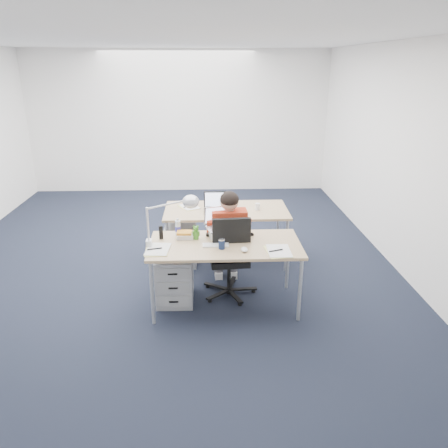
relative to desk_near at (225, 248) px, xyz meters
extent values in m
plane|color=black|center=(-0.73, 1.22, -0.68)|extent=(7.00, 7.00, 0.00)
cube|color=white|center=(-0.73, 4.72, 0.72)|extent=(6.00, 0.02, 2.80)
cube|color=white|center=(-0.73, -2.28, 0.72)|extent=(6.00, 0.02, 2.80)
cube|color=white|center=(2.27, 1.22, 0.72)|extent=(0.02, 7.00, 2.80)
cube|color=white|center=(-0.73, 1.22, 2.12)|extent=(6.00, 7.00, 0.01)
cube|color=tan|center=(0.00, 0.00, 0.03)|extent=(1.60, 0.80, 0.03)
cylinder|color=#B7BABC|center=(-0.75, -0.35, -0.33)|extent=(0.04, 0.04, 0.70)
cylinder|color=#B7BABC|center=(0.75, -0.35, -0.33)|extent=(0.04, 0.04, 0.70)
cylinder|color=#B7BABC|center=(-0.75, 0.35, -0.33)|extent=(0.04, 0.04, 0.70)
cylinder|color=#B7BABC|center=(0.75, 0.35, -0.33)|extent=(0.04, 0.04, 0.70)
cube|color=tan|center=(0.07, 1.15, 0.03)|extent=(1.60, 0.80, 0.03)
cylinder|color=#B7BABC|center=(-0.68, 0.80, -0.33)|extent=(0.04, 0.04, 0.70)
cylinder|color=#B7BABC|center=(0.82, 0.80, -0.33)|extent=(0.04, 0.04, 0.70)
cylinder|color=#B7BABC|center=(-0.68, 1.50, -0.33)|extent=(0.04, 0.04, 0.70)
cylinder|color=#B7BABC|center=(0.82, 1.50, -0.33)|extent=(0.04, 0.04, 0.70)
cylinder|color=black|center=(0.06, 0.24, -0.44)|extent=(0.04, 0.04, 0.39)
cube|color=black|center=(0.06, 0.24, -0.24)|extent=(0.46, 0.46, 0.07)
cube|color=black|center=(0.07, 0.03, 0.07)|extent=(0.41, 0.08, 0.49)
cube|color=#AF3119|center=(0.06, 0.25, 0.07)|extent=(0.39, 0.22, 0.53)
sphere|color=tan|center=(0.06, 0.25, 0.44)|extent=(0.20, 0.20, 0.20)
cube|color=#9FA1A5|center=(-0.56, 0.13, -0.41)|extent=(0.40, 0.50, 0.55)
cube|color=#9FA1A5|center=(-0.53, 1.12, -0.41)|extent=(0.40, 0.50, 0.55)
cube|color=white|center=(-0.10, -0.05, 0.05)|extent=(0.27, 0.11, 0.01)
ellipsoid|color=white|center=(0.19, -0.21, 0.07)|extent=(0.07, 0.11, 0.04)
cylinder|color=#162346|center=(-0.04, -0.13, 0.10)|extent=(0.08, 0.08, 0.11)
cylinder|color=silver|center=(-0.51, 0.26, 0.15)|extent=(0.06, 0.06, 0.20)
cube|color=silver|center=(-0.43, 0.17, 0.09)|extent=(0.19, 0.16, 0.08)
cube|color=black|center=(-0.69, 0.16, 0.12)|extent=(0.05, 0.04, 0.15)
cube|color=#E9E687|center=(-0.70, -0.15, 0.05)|extent=(0.24, 0.34, 0.01)
cube|color=#E9E687|center=(0.53, -0.24, 0.05)|extent=(0.24, 0.34, 0.01)
cylinder|color=white|center=(0.47, 1.12, 0.09)|extent=(0.08, 0.08, 0.09)
cube|color=white|center=(-0.43, 1.26, 0.05)|extent=(0.30, 0.34, 0.01)
camera|label=1|loc=(-0.19, -4.25, 1.84)|focal=35.00mm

